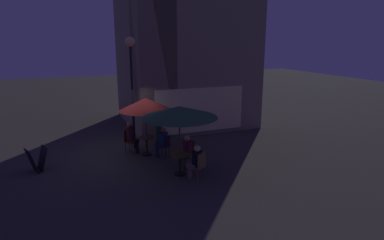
{
  "coord_description": "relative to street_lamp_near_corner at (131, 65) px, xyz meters",
  "views": [
    {
      "loc": [
        -2.31,
        -12.49,
        4.54
      ],
      "look_at": [
        2.36,
        -0.9,
        1.42
      ],
      "focal_mm": 30.64,
      "sensor_mm": 36.0,
      "label": 1
    }
  ],
  "objects": [
    {
      "name": "ground_plane",
      "position": [
        -0.38,
        -0.69,
        -3.5
      ],
      "size": [
        60.0,
        60.0,
        0.0
      ],
      "primitive_type": "plane",
      "color": "#3B3732"
    },
    {
      "name": "cafe_building",
      "position": [
        2.54,
        2.63,
        1.44
      ],
      "size": [
        6.29,
        6.14,
        9.89
      ],
      "color": "gray",
      "rests_on": "ground"
    },
    {
      "name": "street_lamp_near_corner",
      "position": [
        0.0,
        0.0,
        0.0
      ],
      "size": [
        0.4,
        0.4,
        4.61
      ],
      "color": "black",
      "rests_on": "ground"
    },
    {
      "name": "menu_sandwich_board",
      "position": [
        -3.69,
        -1.2,
        -3.06
      ],
      "size": [
        0.79,
        0.74,
        0.85
      ],
      "rotation": [
        0.0,
        0.0,
        0.36
      ],
      "color": "black",
      "rests_on": "ground"
    },
    {
      "name": "cafe_table_0",
      "position": [
        0.84,
        -3.35,
        -2.96
      ],
      "size": [
        0.73,
        0.73,
        0.74
      ],
      "color": "black",
      "rests_on": "ground"
    },
    {
      "name": "cafe_table_1",
      "position": [
        0.29,
        -0.99,
        -2.99
      ],
      "size": [
        0.64,
        0.64,
        0.74
      ],
      "color": "black",
      "rests_on": "ground"
    },
    {
      "name": "patio_umbrella_0",
      "position": [
        0.84,
        -3.35,
        -1.3
      ],
      "size": [
        2.54,
        2.54,
        2.39
      ],
      "color": "black",
      "rests_on": "ground"
    },
    {
      "name": "patio_umbrella_1",
      "position": [
        0.29,
        -0.99,
        -1.44
      ],
      "size": [
        2.04,
        2.04,
        2.31
      ],
      "color": "black",
      "rests_on": "ground"
    },
    {
      "name": "cafe_chair_0",
      "position": [
        1.39,
        -2.71,
        -2.93
      ],
      "size": [
        0.59,
        0.59,
        0.95
      ],
      "rotation": [
        0.0,
        0.0,
        -2.29
      ],
      "color": "brown",
      "rests_on": "ground"
    },
    {
      "name": "cafe_chair_1",
      "position": [
        1.26,
        -4.06,
        -2.91
      ],
      "size": [
        0.57,
        0.57,
        0.98
      ],
      "rotation": [
        0.0,
        0.0,
        2.1
      ],
      "color": "brown",
      "rests_on": "ground"
    },
    {
      "name": "cafe_chair_2",
      "position": [
        -0.33,
        -0.41,
        -2.92
      ],
      "size": [
        0.54,
        0.54,
        0.96
      ],
      "rotation": [
        0.0,
        0.0,
        -0.75
      ],
      "color": "#514115",
      "rests_on": "ground"
    },
    {
      "name": "cafe_chair_3",
      "position": [
        0.88,
        -1.58,
        -2.96
      ],
      "size": [
        0.55,
        0.55,
        0.87
      ],
      "rotation": [
        0.0,
        0.0,
        2.36
      ],
      "color": "black",
      "rests_on": "ground"
    },
    {
      "name": "patron_seated_0",
      "position": [
        1.29,
        -2.82,
        -2.82
      ],
      "size": [
        0.53,
        0.54,
        1.18
      ],
      "rotation": [
        0.0,
        0.0,
        -2.29
      ],
      "color": "#343D2C",
      "rests_on": "ground"
    },
    {
      "name": "patron_seated_1",
      "position": [
        1.18,
        -3.93,
        -2.81
      ],
      "size": [
        0.48,
        0.53,
        1.21
      ],
      "rotation": [
        0.0,
        0.0,
        2.1
      ],
      "color": "#826365",
      "rests_on": "ground"
    },
    {
      "name": "patron_seated_2",
      "position": [
        -0.22,
        -0.51,
        -2.78
      ],
      "size": [
        0.49,
        0.49,
        1.28
      ],
      "rotation": [
        0.0,
        0.0,
        -0.75
      ],
      "color": "black",
      "rests_on": "ground"
    },
    {
      "name": "patron_seated_3",
      "position": [
        0.79,
        -1.49,
        -2.8
      ],
      "size": [
        0.51,
        0.51,
        1.21
      ],
      "rotation": [
        0.0,
        0.0,
        2.36
      ],
      "color": "#1E2947",
      "rests_on": "ground"
    },
    {
      "name": "patron_standing_4",
      "position": [
        1.08,
        -0.02,
        -2.6
      ],
      "size": [
        0.34,
        0.34,
        1.77
      ],
      "rotation": [
        0.0,
        0.0,
        4.06
      ],
      "color": "#294733",
      "rests_on": "ground"
    }
  ]
}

